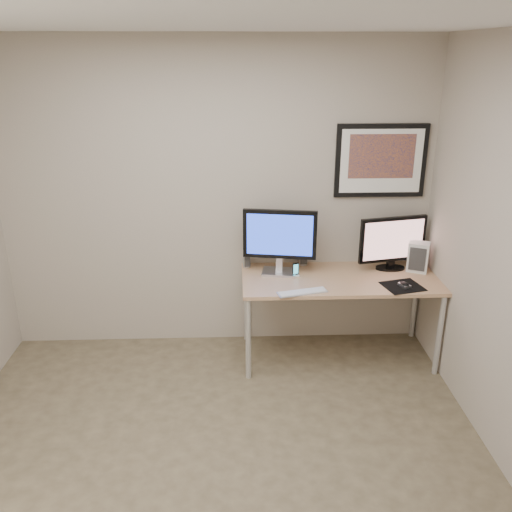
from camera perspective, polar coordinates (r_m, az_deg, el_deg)
The scene contains 13 objects.
floor at distance 3.66m, azimuth -4.38°, elevation -21.70°, with size 3.60×3.60×0.00m, color #4B422F.
room at distance 3.25m, azimuth -4.91°, elevation 6.06°, with size 3.60×3.60×3.60m.
desk at distance 4.51m, azimuth 8.78°, elevation -3.01°, with size 1.60×0.70×0.73m.
framed_art at distance 4.61m, azimuth 13.02°, elevation 9.74°, with size 0.75×0.04×0.60m.
monitor_large at distance 4.41m, azimuth 2.51°, elevation 1.80°, with size 0.60×0.24×0.55m.
monitor_tv at distance 4.65m, azimuth 14.18°, elevation 1.46°, with size 0.58×0.18×0.46m.
speaker_left at distance 4.61m, azimuth -0.99°, elevation -0.21°, with size 0.06×0.06×0.16m, color #B8B8BD.
speaker_right at distance 4.68m, azimuth 4.98°, elevation 0.24°, with size 0.08×0.08×0.20m, color #B8B8BD.
phone_dock at distance 4.44m, azimuth 4.18°, elevation -1.44°, with size 0.05×0.05×0.12m, color black.
keyboard at distance 4.17m, azimuth 4.90°, elevation -3.80°, with size 0.39×0.10×0.01m, color silver.
mousepad at distance 4.41m, azimuth 15.18°, elevation -3.10°, with size 0.29×0.26×0.00m, color black.
mouse at distance 4.41m, azimuth 15.38°, elevation -2.88°, with size 0.06×0.10×0.03m, color black.
fan_unit at distance 4.71m, azimuth 16.71°, elevation -0.09°, with size 0.16×0.12×0.25m, color silver.
Camera 1 is at (0.15, -2.69, 2.47)m, focal length 38.00 mm.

